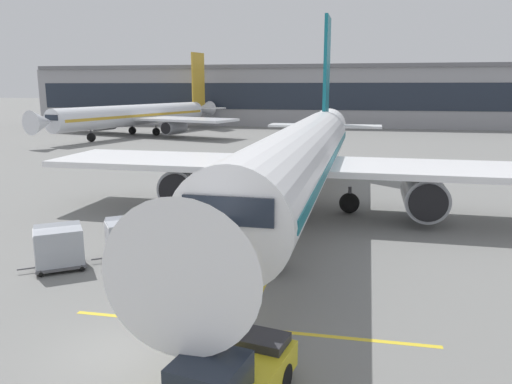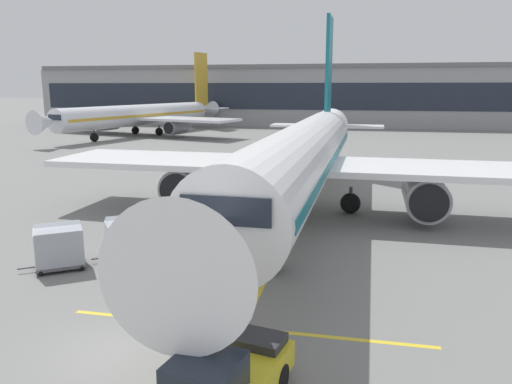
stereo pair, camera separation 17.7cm
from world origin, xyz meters
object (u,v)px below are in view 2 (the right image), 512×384
(safety_cone_engine_keepout, at_px, (203,219))
(ground_crew_by_loader, at_px, (179,226))
(belt_loader, at_px, (203,226))
(distant_airplane, at_px, (143,115))
(baggage_cart_second, at_px, (59,246))
(parked_airplane, at_px, (303,157))
(pushback_tug, at_px, (220,384))
(baggage_cart_lead, at_px, (129,237))
(safety_cone_wingtip, at_px, (188,210))
(ground_crew_by_carts, at_px, (161,232))
(ground_crew_marshaller, at_px, (132,227))

(safety_cone_engine_keepout, bearing_deg, ground_crew_by_loader, -89.63)
(belt_loader, relative_size, distant_airplane, 0.13)
(ground_crew_by_loader, xyz_separation_m, safety_cone_engine_keepout, (-0.03, 3.89, -0.65))
(baggage_cart_second, bearing_deg, parked_airplane, 51.68)
(pushback_tug, distance_m, ground_crew_by_loader, 13.18)
(baggage_cart_lead, relative_size, ground_crew_by_loader, 1.54)
(ground_crew_by_loader, bearing_deg, baggage_cart_second, -135.49)
(parked_airplane, xyz_separation_m, safety_cone_wingtip, (-6.61, -2.00, -3.12))
(belt_loader, relative_size, ground_crew_by_loader, 3.12)
(baggage_cart_second, xyz_separation_m, ground_crew_by_carts, (3.45, 2.84, -0.00))
(ground_crew_by_carts, relative_size, safety_cone_engine_keepout, 2.42)
(belt_loader, distance_m, ground_crew_marshaller, 3.45)
(pushback_tug, xyz_separation_m, ground_crew_marshaller, (-7.67, 11.42, 0.17))
(parked_airplane, relative_size, safety_cone_engine_keepout, 57.05)
(safety_cone_engine_keepout, bearing_deg, ground_crew_by_carts, -95.59)
(baggage_cart_lead, bearing_deg, ground_crew_by_carts, 45.76)
(baggage_cart_second, relative_size, ground_crew_by_carts, 1.54)
(belt_loader, bearing_deg, ground_crew_marshaller, -153.75)
(baggage_cart_second, xyz_separation_m, safety_cone_wingtip, (2.45, 9.46, -0.62))
(baggage_cart_second, distance_m, safety_cone_wingtip, 9.79)
(safety_cone_engine_keepout, bearing_deg, baggage_cart_second, -116.82)
(ground_crew_by_loader, bearing_deg, ground_crew_marshaller, -165.53)
(parked_airplane, relative_size, baggage_cart_lead, 15.33)
(baggage_cart_second, height_order, ground_crew_by_loader, baggage_cart_second)
(safety_cone_wingtip, xyz_separation_m, distant_airplane, (-24.07, 47.04, 2.83))
(safety_cone_engine_keepout, xyz_separation_m, distant_airplane, (-25.56, 48.72, 2.85))
(belt_loader, xyz_separation_m, ground_crew_by_loader, (-0.91, -0.96, 0.19))
(distant_airplane, bearing_deg, ground_crew_by_carts, -64.95)
(baggage_cart_second, bearing_deg, safety_cone_wingtip, 75.50)
(baggage_cart_lead, bearing_deg, distant_airplane, 113.68)
(belt_loader, xyz_separation_m, distant_airplane, (-26.50, 51.65, 2.40))
(safety_cone_engine_keepout, relative_size, safety_cone_wingtip, 0.93)
(ground_crew_by_carts, relative_size, distant_airplane, 0.04)
(baggage_cart_lead, relative_size, ground_crew_marshaller, 1.54)
(baggage_cart_second, relative_size, safety_cone_wingtip, 3.48)
(ground_crew_marshaller, bearing_deg, baggage_cart_second, -118.11)
(safety_cone_wingtip, bearing_deg, ground_crew_marshaller, -96.21)
(belt_loader, bearing_deg, ground_crew_by_carts, -125.15)
(ground_crew_marshaller, xyz_separation_m, distant_airplane, (-23.41, 53.17, 2.21))
(ground_crew_marshaller, bearing_deg, safety_cone_wingtip, 83.79)
(pushback_tug, height_order, safety_cone_wingtip, pushback_tug)
(parked_airplane, xyz_separation_m, ground_crew_by_carts, (-5.60, -8.62, -2.50))
(distant_airplane, bearing_deg, ground_crew_by_loader, -64.06)
(distant_airplane, bearing_deg, belt_loader, -62.84)
(belt_loader, distance_m, baggage_cart_lead, 3.98)
(ground_crew_by_carts, bearing_deg, baggage_cart_lead, -134.24)
(pushback_tug, bearing_deg, ground_crew_by_carts, 118.75)
(belt_loader, distance_m, baggage_cart_second, 6.88)
(pushback_tug, bearing_deg, safety_cone_wingtip, 111.75)
(safety_cone_engine_keepout, xyz_separation_m, safety_cone_wingtip, (-1.49, 1.68, 0.03))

